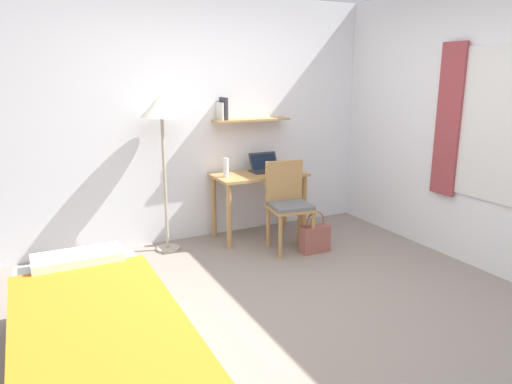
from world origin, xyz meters
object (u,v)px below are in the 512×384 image
(standing_lamp, at_px, (162,114))
(water_bottle, at_px, (226,168))
(desk, at_px, (259,186))
(desk_chair, at_px, (288,202))
(laptop, at_px, (265,167))
(bed, at_px, (98,347))
(book_stack, at_px, (283,169))
(handbag, at_px, (315,238))

(standing_lamp, xyz_separation_m, water_bottle, (0.65, -0.04, -0.59))
(desk, bearing_deg, standing_lamp, 177.96)
(desk_chair, distance_m, laptop, 0.63)
(water_bottle, bearing_deg, bed, -130.34)
(laptop, distance_m, book_stack, 0.21)
(desk, distance_m, laptop, 0.24)
(desk, bearing_deg, water_bottle, -179.50)
(desk_chair, height_order, water_bottle, water_bottle)
(handbag, bearing_deg, bed, -152.08)
(water_bottle, relative_size, handbag, 0.46)
(standing_lamp, distance_m, book_stack, 1.52)
(water_bottle, bearing_deg, book_stack, 1.56)
(book_stack, bearing_deg, standing_lamp, 179.10)
(desk_chair, bearing_deg, bed, -145.79)
(water_bottle, bearing_deg, handbag, -45.35)
(book_stack, distance_m, handbag, 0.93)
(desk, distance_m, water_bottle, 0.46)
(laptop, height_order, handbag, laptop)
(bed, xyz_separation_m, desk_chair, (2.12, 1.44, 0.27))
(bed, height_order, standing_lamp, standing_lamp)
(standing_lamp, bearing_deg, book_stack, -0.90)
(desk, distance_m, handbag, 0.87)
(standing_lamp, height_order, water_bottle, standing_lamp)
(bed, distance_m, book_stack, 3.09)
(bed, relative_size, water_bottle, 10.19)
(laptop, bearing_deg, bed, -136.87)
(desk_chair, bearing_deg, desk, 100.91)
(desk_chair, distance_m, handbag, 0.46)
(water_bottle, height_order, book_stack, water_bottle)
(laptop, bearing_deg, standing_lamp, -177.86)
(bed, height_order, book_stack, book_stack)
(desk, height_order, standing_lamp, standing_lamp)
(standing_lamp, distance_m, handbag, 1.98)
(desk_chair, relative_size, handbag, 2.11)
(laptop, xyz_separation_m, handbag, (0.18, -0.78, -0.63))
(water_bottle, xyz_separation_m, book_stack, (0.71, 0.02, -0.08))
(bed, xyz_separation_m, water_bottle, (1.63, 1.92, 0.58))
(desk_chair, height_order, laptop, laptop)
(desk, height_order, water_bottle, water_bottle)
(desk, bearing_deg, book_stack, 2.86)
(water_bottle, bearing_deg, laptop, 9.38)
(water_bottle, distance_m, book_stack, 0.72)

